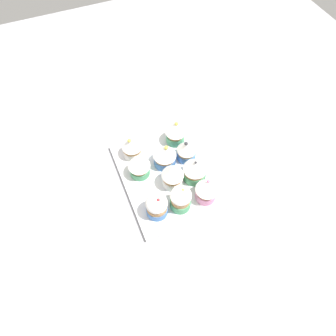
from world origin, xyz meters
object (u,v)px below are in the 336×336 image
cupcake_2 (157,206)px  cupcake_5 (181,199)px  cupcake_0 (132,147)px  cupcake_7 (187,149)px  cupcake_6 (176,132)px  cupcake_9 (207,190)px  cupcake_3 (165,155)px  baking_tray (168,175)px  napkin (123,126)px  cupcake_8 (195,169)px  cupcake_4 (173,175)px  cupcake_1 (139,166)px

cupcake_2 → cupcake_5: bearing=84.5°
cupcake_2 → cupcake_5: (0.58, 5.99, 0.14)cm
cupcake_0 → cupcake_7: cupcake_7 is taller
cupcake_5 → cupcake_6: bearing=160.0°
cupcake_9 → cupcake_3: bearing=-157.9°
baking_tray → cupcake_9: cupcake_9 is taller
cupcake_6 → napkin: cupcake_6 is taller
baking_tray → cupcake_0: (-9.86, -6.42, 3.90)cm
cupcake_8 → napkin: 28.11cm
baking_tray → cupcake_2: size_ratio=4.27×
cupcake_2 → cupcake_4: (-6.11, 6.74, 0.77)cm
baking_tray → cupcake_4: (3.00, 0.01, 4.74)cm
cupcake_5 → cupcake_9: bearing=87.5°
cupcake_3 → cupcake_7: size_ratio=1.06×
baking_tray → cupcake_5: cupcake_5 is taller
cupcake_9 → cupcake_1: bearing=-135.6°
cupcake_1 → cupcake_6: bearing=116.3°
cupcake_2 → cupcake_8: (-5.73, 12.80, 0.41)cm
baking_tray → cupcake_1: size_ratio=4.53×
cupcake_4 → cupcake_9: 9.29cm
napkin → cupcake_3: bearing=19.6°
cupcake_2 → cupcake_8: cupcake_8 is taller
cupcake_1 → cupcake_0: bearing=177.0°
cupcake_7 → napkin: (-18.43, -12.56, -4.49)cm
baking_tray → cupcake_1: 8.53cm
cupcake_4 → cupcake_7: cupcake_4 is taller
cupcake_1 → cupcake_8: size_ratio=0.86×
baking_tray → cupcake_5: size_ratio=4.21×
cupcake_6 → cupcake_9: size_ratio=1.10×
cupcake_3 → cupcake_8: (7.05, 5.50, -0.10)cm
cupcake_1 → cupcake_7: cupcake_7 is taller
cupcake_5 → cupcake_6: (-19.33, 7.02, 0.48)cm
cupcake_5 → cupcake_7: 14.90cm
cupcake_3 → napkin: bearing=-160.4°
cupcake_6 → cupcake_2: bearing=-34.7°
cupcake_3 → cupcake_2: bearing=-29.7°
baking_tray → cupcake_6: 12.38cm
cupcake_2 → cupcake_4: size_ratio=0.88×
cupcake_6 → cupcake_0: bearing=-91.0°
cupcake_4 → cupcake_6: cupcake_4 is taller
cupcake_2 → napkin: size_ratio=0.46×
cupcake_8 → napkin: cupcake_8 is taller
baking_tray → napkin: bearing=-164.9°
cupcake_5 → cupcake_6: cupcake_6 is taller
cupcake_6 → cupcake_7: 6.46cm
cupcake_8 → cupcake_7: bearing=174.4°
cupcake_2 → cupcake_3: (-12.78, 7.30, 0.51)cm
cupcake_1 → cupcake_5: size_ratio=0.93×
cupcake_0 → cupcake_5: (19.55, 5.68, 0.20)cm
cupcake_4 → napkin: (-24.64, -5.85, -5.04)cm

